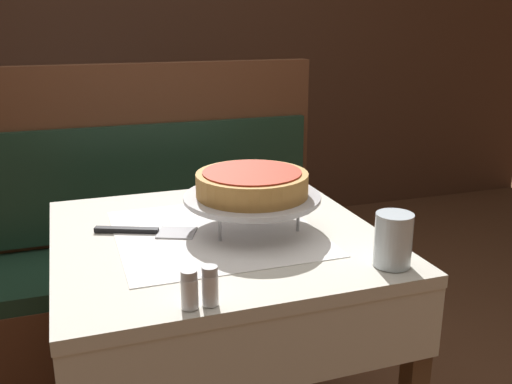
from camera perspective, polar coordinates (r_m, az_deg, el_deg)
name	(u,v)px	position (r m, az deg, el deg)	size (l,w,h in m)	color
dining_table_front	(217,274)	(1.49, -3.88, -8.22)	(0.80, 0.80, 0.78)	beige
dining_table_rear	(66,145)	(3.05, -18.43, 4.45)	(0.81, 0.81, 0.78)	#194799
booth_bench	(160,277)	(2.28, -9.60, -8.36)	(1.35, 0.48, 1.13)	brown
back_wall_panel	(116,35)	(3.49, -13.85, 14.98)	(6.00, 0.04, 2.40)	#4C2D1E
pizza_pan_stand	(252,199)	(1.45, -0.39, -0.67)	(0.35, 0.35, 0.09)	#ADADB2
deep_dish_pizza	(252,183)	(1.44, -0.39, 0.88)	(0.28, 0.28, 0.06)	#C68E47
pizza_server	(148,231)	(1.47, -10.75, -3.87)	(0.25, 0.15, 0.01)	#BCBCC1
water_glass_near	(393,240)	(1.27, 13.56, -4.66)	(0.08, 0.08, 0.12)	silver
salt_shaker	(189,289)	(1.08, -6.67, -9.65)	(0.03, 0.03, 0.08)	silver
pepper_shaker	(210,286)	(1.09, -4.61, -9.34)	(0.03, 0.03, 0.08)	silver
condiment_caddy	(64,116)	(3.07, -18.66, 7.18)	(0.11, 0.11, 0.16)	black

